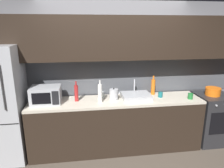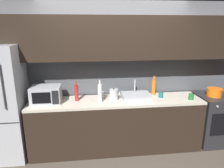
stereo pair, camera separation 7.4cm
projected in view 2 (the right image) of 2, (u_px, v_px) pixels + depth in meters
back_wall at (114, 58)px, 3.55m from camera, size 4.61×0.44×2.50m
counter_run at (116, 124)px, 3.57m from camera, size 2.87×0.60×0.90m
refrigerator at (2, 104)px, 3.23m from camera, size 0.68×0.69×1.83m
oven_range at (213, 119)px, 3.77m from camera, size 0.60×0.62×0.90m
microwave at (46, 94)px, 3.30m from camera, size 0.46×0.35×0.27m
sink_basin at (136, 96)px, 3.50m from camera, size 0.48×0.38×0.30m
kettle at (114, 95)px, 3.42m from camera, size 0.18×0.14×0.21m
wine_bottle_red at (76, 93)px, 3.37m from camera, size 0.06×0.06×0.33m
wine_bottle_orange at (154, 87)px, 3.67m from camera, size 0.07×0.07×0.34m
wine_bottle_white at (100, 93)px, 3.30m from camera, size 0.07×0.07×0.37m
mug_green at (191, 97)px, 3.45m from camera, size 0.08×0.08×0.10m
mug_clear at (102, 95)px, 3.55m from camera, size 0.08×0.08×0.10m
mug_teal at (161, 95)px, 3.55m from camera, size 0.08×0.08×0.09m
cooking_pot at (214, 92)px, 3.62m from camera, size 0.26×0.26×0.14m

